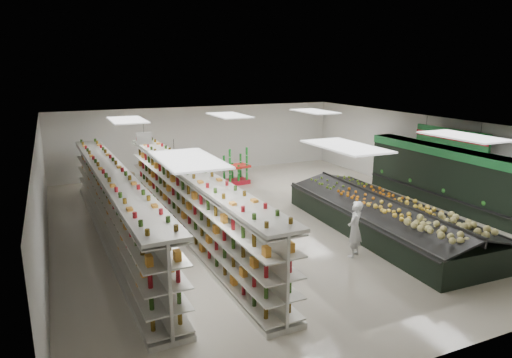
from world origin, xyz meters
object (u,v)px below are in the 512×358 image
gondola_left (114,208)px  shopper_background (132,192)px  soda_endcap (235,168)px  shopper_main (355,229)px  gondola_center (189,204)px  produce_island (384,216)px

gondola_left → shopper_background: (0.90, 2.45, -0.22)m
soda_endcap → shopper_main: shopper_main is taller
gondola_left → shopper_main: gondola_left is taller
gondola_center → soda_endcap: (3.60, 5.23, -0.25)m
gondola_center → shopper_main: (3.61, -3.50, -0.18)m
gondola_left → gondola_center: gondola_left is taller
produce_island → soda_endcap: (-2.01, 7.54, 0.20)m
gondola_left → shopper_main: 7.02m
gondola_center → shopper_background: gondola_center is taller
shopper_main → gondola_center: bearing=-77.3°
soda_endcap → shopper_main: 8.73m
produce_island → shopper_background: size_ratio=5.16×
produce_island → shopper_main: (-2.00, -1.19, 0.27)m
shopper_main → shopper_background: size_ratio=1.05×
soda_endcap → shopper_background: shopper_background is taller
produce_island → soda_endcap: 7.80m
soda_endcap → produce_island: bearing=-75.1°
soda_endcap → shopper_background: 5.36m
gondola_left → shopper_background: gondola_left is taller
shopper_background → produce_island: bearing=-141.5°
shopper_main → shopper_background: shopper_main is taller
gondola_left → gondola_center: size_ratio=1.00×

